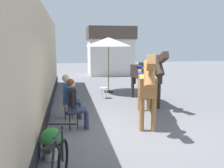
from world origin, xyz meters
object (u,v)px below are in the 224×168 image
(saddled_horse_far, at_px, (146,74))
(satchel_bag, at_px, (73,106))
(cafe_parasol, at_px, (108,42))
(seated_visitor_far, at_px, (69,94))
(spare_stool_white, at_px, (103,89))
(flower_planter_near, at_px, (52,142))
(saddled_horse_near, at_px, (147,83))
(seated_visitor_near, at_px, (74,102))

(saddled_horse_far, bearing_deg, satchel_bag, -173.54)
(saddled_horse_far, bearing_deg, cafe_parasol, 114.23)
(seated_visitor_far, xyz_separation_m, spare_stool_white, (1.45, 2.65, -0.38))
(flower_planter_near, relative_size, cafe_parasol, 0.25)
(saddled_horse_near, distance_m, saddled_horse_far, 2.24)
(saddled_horse_near, bearing_deg, satchel_bag, 139.25)
(saddled_horse_far, xyz_separation_m, flower_planter_near, (-3.32, -4.06, -0.82))
(saddled_horse_far, xyz_separation_m, satchel_bag, (-2.79, -0.32, -1.06))
(spare_stool_white, bearing_deg, saddled_horse_far, -36.99)
(saddled_horse_far, height_order, cafe_parasol, cafe_parasol)
(seated_visitor_far, xyz_separation_m, cafe_parasol, (1.88, 3.89, 1.59))
(spare_stool_white, height_order, satchel_bag, spare_stool_white)
(seated_visitor_near, height_order, spare_stool_white, seated_visitor_near)
(seated_visitor_far, height_order, flower_planter_near, seated_visitor_far)
(satchel_bag, bearing_deg, saddled_horse_near, 34.09)
(saddled_horse_far, relative_size, spare_stool_white, 6.52)
(cafe_parasol, xyz_separation_m, spare_stool_white, (-0.43, -1.24, -1.96))
(saddled_horse_near, distance_m, satchel_bag, 2.97)
(seated_visitor_far, relative_size, spare_stool_white, 3.02)
(cafe_parasol, bearing_deg, spare_stool_white, -109.07)
(seated_visitor_near, height_order, satchel_bag, seated_visitor_near)
(seated_visitor_far, relative_size, flower_planter_near, 2.17)
(seated_visitor_near, bearing_deg, spare_stool_white, 69.92)
(saddled_horse_near, height_order, flower_planter_near, saddled_horse_near)
(cafe_parasol, xyz_separation_m, satchel_bag, (-1.73, -2.68, -2.26))
(seated_visitor_far, bearing_deg, saddled_horse_near, -14.95)
(seated_visitor_far, bearing_deg, spare_stool_white, 61.34)
(seated_visitor_far, bearing_deg, satchel_bag, 83.10)
(spare_stool_white, bearing_deg, cafe_parasol, 70.93)
(saddled_horse_far, height_order, satchel_bag, saddled_horse_far)
(spare_stool_white, bearing_deg, flower_planter_near, -109.42)
(saddled_horse_far, height_order, spare_stool_white, saddled_horse_far)
(flower_planter_near, height_order, satchel_bag, flower_planter_near)
(flower_planter_near, bearing_deg, seated_visitor_near, 72.11)
(saddled_horse_far, bearing_deg, seated_visitor_near, -138.52)
(satchel_bag, bearing_deg, seated_visitor_far, -22.06)
(flower_planter_near, bearing_deg, satchel_bag, 82.00)
(seated_visitor_near, height_order, saddled_horse_near, saddled_horse_near)
(seated_visitor_near, xyz_separation_m, satchel_bag, (0.02, 2.17, -0.68))
(flower_planter_near, distance_m, satchel_bag, 3.79)
(flower_planter_near, distance_m, cafe_parasol, 7.10)
(cafe_parasol, bearing_deg, saddled_horse_near, -85.26)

